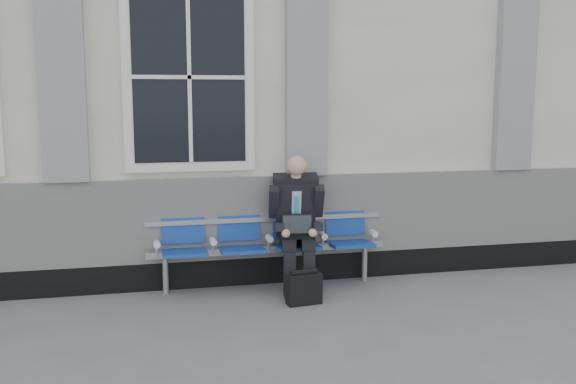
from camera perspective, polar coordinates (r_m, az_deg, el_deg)
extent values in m
plane|color=slate|center=(5.72, -10.79, -12.74)|extent=(70.00, 70.00, 0.00)
cube|color=silver|center=(8.83, -12.04, 8.61)|extent=(14.00, 4.00, 4.20)
cube|color=black|center=(7.06, -11.27, -7.32)|extent=(14.00, 0.10, 0.30)
cube|color=silver|center=(6.92, -11.42, -2.55)|extent=(14.00, 0.08, 0.90)
cube|color=gray|center=(6.82, -19.55, 10.92)|extent=(0.45, 0.14, 2.40)
cube|color=gray|center=(7.00, 1.64, 11.32)|extent=(0.45, 0.14, 2.40)
cube|color=gray|center=(8.00, 19.57, 10.49)|extent=(0.45, 0.14, 2.40)
cube|color=white|center=(6.81, -8.80, 10.04)|extent=(1.35, 0.10, 1.95)
cube|color=black|center=(6.76, -8.77, 10.05)|extent=(1.15, 0.02, 1.75)
cube|color=#9EA0A3|center=(6.95, -1.75, -5.11)|extent=(2.60, 0.07, 0.07)
cube|color=#9EA0A3|center=(7.00, -1.95, -2.42)|extent=(2.60, 0.05, 0.05)
cylinder|color=#9EA0A3|center=(6.89, -10.83, -7.32)|extent=(0.06, 0.06, 0.39)
cylinder|color=#9EA0A3|center=(7.29, 6.82, -6.34)|extent=(0.06, 0.06, 0.39)
cube|color=#103995|center=(6.76, -9.17, -5.36)|extent=(0.46, 0.42, 0.07)
cube|color=#103995|center=(6.90, -9.33, -2.85)|extent=(0.46, 0.10, 0.40)
cube|color=#103995|center=(6.82, -4.11, -5.14)|extent=(0.46, 0.42, 0.07)
cube|color=#103995|center=(6.96, -4.39, -2.66)|extent=(0.46, 0.10, 0.40)
cube|color=#103995|center=(6.93, 0.82, -4.89)|extent=(0.46, 0.42, 0.07)
cube|color=#103995|center=(7.07, 0.42, -2.46)|extent=(0.46, 0.10, 0.40)
cube|color=#103995|center=(7.09, 5.55, -4.62)|extent=(0.46, 0.42, 0.07)
cube|color=#103995|center=(7.23, 5.06, -2.25)|extent=(0.46, 0.10, 0.40)
cylinder|color=white|center=(6.75, -11.58, -4.56)|extent=(0.07, 0.12, 0.07)
cylinder|color=white|center=(6.79, -6.67, -4.38)|extent=(0.07, 0.12, 0.07)
cylinder|color=white|center=(6.87, -1.68, -4.15)|extent=(0.07, 0.12, 0.07)
cylinder|color=white|center=(7.01, 3.15, -3.91)|extent=(0.07, 0.12, 0.07)
cylinder|color=white|center=(7.19, 7.61, -3.66)|extent=(0.07, 0.12, 0.07)
cube|color=black|center=(6.66, 0.19, -9.06)|extent=(0.14, 0.27, 0.09)
cube|color=black|center=(6.68, 1.91, -9.01)|extent=(0.14, 0.27, 0.09)
cube|color=black|center=(6.66, 0.14, -7.26)|extent=(0.14, 0.14, 0.47)
cube|color=black|center=(6.68, 1.85, -7.22)|extent=(0.14, 0.14, 0.47)
cube|color=black|center=(6.80, -0.02, -4.37)|extent=(0.20, 0.46, 0.14)
cube|color=black|center=(6.82, 1.65, -4.34)|extent=(0.20, 0.46, 0.14)
cube|color=black|center=(6.94, 0.65, -1.35)|extent=(0.46, 0.39, 0.63)
cube|color=#ADBAE4|center=(6.82, 0.75, -1.36)|extent=(0.11, 0.11, 0.35)
cube|color=#2BA9CC|center=(6.81, 0.76, -1.53)|extent=(0.06, 0.08, 0.30)
cube|color=black|center=(6.87, 0.68, 1.06)|extent=(0.51, 0.30, 0.14)
cylinder|color=#E0AC8C|center=(6.81, 0.72, 1.59)|extent=(0.11, 0.11, 0.10)
sphere|color=#E0AC8C|center=(6.74, 0.78, 2.37)|extent=(0.21, 0.21, 0.21)
cube|color=black|center=(6.81, -1.26, -0.86)|extent=(0.14, 0.29, 0.37)
cube|color=black|center=(6.86, 2.72, -0.80)|extent=(0.14, 0.29, 0.37)
cube|color=black|center=(6.68, -0.82, -3.13)|extent=(0.13, 0.32, 0.14)
cube|color=black|center=(6.72, 2.58, -3.07)|extent=(0.13, 0.32, 0.14)
sphere|color=#E0AC8C|center=(6.56, -0.21, -3.71)|extent=(0.09, 0.09, 0.09)
sphere|color=#E0AC8C|center=(6.59, 2.22, -3.66)|extent=(0.09, 0.09, 0.09)
cube|color=black|center=(6.66, 0.94, -3.96)|extent=(0.36, 0.27, 0.02)
cube|color=black|center=(6.75, 0.84, -2.88)|extent=(0.34, 0.13, 0.21)
cube|color=black|center=(6.74, 0.84, -2.89)|extent=(0.31, 0.11, 0.18)
cube|color=black|center=(6.46, 1.44, -8.61)|extent=(0.36, 0.19, 0.31)
cylinder|color=black|center=(6.41, 1.44, -7.14)|extent=(0.28, 0.09, 0.05)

